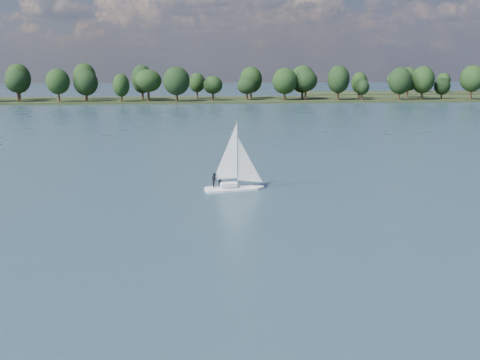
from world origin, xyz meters
name	(u,v)px	position (x,y,z in m)	size (l,w,h in m)	color
ground	(232,132)	(0.00, 100.00, 0.00)	(700.00, 700.00, 0.00)	#233342
far_shore	(212,100)	(0.00, 212.00, 0.00)	(660.00, 40.00, 1.50)	black
sailboat	(232,171)	(-4.52, 41.06, 2.51)	(7.07, 3.19, 8.98)	white
treeline	(209,82)	(-1.56, 207.63, 8.20)	(562.60, 73.72, 17.85)	black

